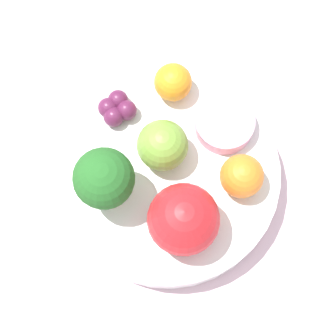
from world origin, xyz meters
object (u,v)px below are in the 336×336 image
Objects in this scene: apple_red at (163,145)px; orange_front at (242,176)px; bowl at (168,176)px; orange_back at (173,82)px; broccoli at (104,179)px; apple_green at (184,220)px; grape_cluster at (117,109)px; small_cup at (225,124)px.

apple_red is 0.07m from orange_front.
bowl is 5.82× the size of orange_back.
broccoli is 1.81× the size of orange_front.
broccoli is at bearing -106.59° from apple_green.
broccoli reaches higher than orange_back.
grape_cluster is at bearing -124.38° from apple_red.
grape_cluster is at bearing -89.35° from small_cup.
apple_red is at bearing 136.15° from broccoli.
apple_red reaches higher than orange_back.
small_cup is (-0.10, 0.02, -0.02)m from apple_green.
apple_green is at bearing 38.19° from grape_cluster.
orange_back is (-0.11, 0.04, -0.02)m from broccoli.
orange_front is 1.10× the size of orange_back.
orange_back is 0.06m from small_cup.
grape_cluster is at bearing -131.32° from bowl.
broccoli reaches higher than small_cup.
broccoli reaches higher than grape_cluster.
apple_green is 1.58× the size of orange_front.
orange_back is at bearing -179.37° from apple_red.
bowl is at bearing 5.79° from orange_back.
small_cup is at bearing -157.67° from orange_front.
bowl is at bearing 48.68° from grape_cluster.
grape_cluster is (-0.05, -0.12, -0.01)m from orange_front.
apple_red reaches higher than orange_front.
grape_cluster reaches higher than small_cup.
grape_cluster is at bearing -141.81° from apple_green.
grape_cluster is at bearing -112.10° from orange_front.
broccoli reaches higher than apple_red.
orange_back is at bearing 122.80° from grape_cluster.
apple_red reaches higher than grape_cluster.
orange_back is 0.97× the size of grape_cluster.
orange_front is 0.13m from grape_cluster.
broccoli is 0.13m from small_cup.
orange_back is at bearing 159.10° from broccoli.
orange_front is at bearing 42.50° from orange_back.
apple_green is 0.10m from small_cup.
bowl is at bearing 24.88° from apple_red.
apple_green is 0.13m from grape_cluster.
apple_red is at bearing -155.12° from bowl.
apple_red is 0.06m from grape_cluster.
orange_front is 0.06m from small_cup.
orange_back is (-0.13, -0.03, -0.01)m from apple_green.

